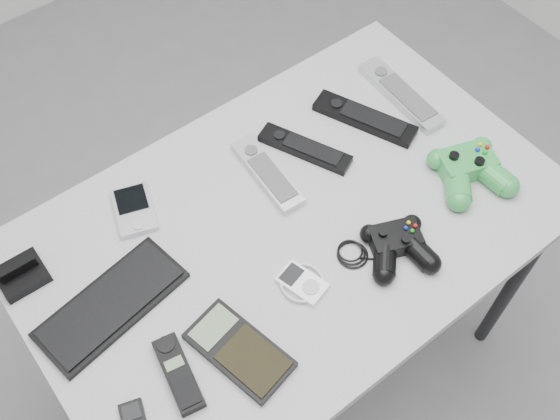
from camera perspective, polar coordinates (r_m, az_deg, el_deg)
floor at (r=1.92m, az=-2.73°, el=-12.40°), size 3.50×3.50×0.00m
desk at (r=1.34m, az=1.08°, el=-2.46°), size 1.05×0.68×0.71m
pda_keyboard at (r=1.23m, az=-14.48°, el=-7.93°), size 0.29×0.16×0.02m
dock_bracket at (r=1.29m, az=-21.72°, el=-5.05°), size 0.09×0.08×0.05m
pda at (r=1.32m, az=-12.59°, el=0.02°), size 0.11×0.13×0.02m
remote_silver_a at (r=1.34m, az=-1.14°, el=3.26°), size 0.07×0.21×0.02m
remote_black_a at (r=1.38m, az=2.18°, el=5.42°), size 0.13×0.20×0.02m
remote_black_b at (r=1.45m, az=7.39°, el=7.96°), size 0.14×0.23×0.02m
remote_silver_b at (r=1.51m, az=10.47°, el=9.93°), size 0.07×0.24×0.02m
cordless_handset at (r=1.15m, az=-8.85°, el=-13.89°), size 0.07×0.15×0.02m
calculator at (r=1.15m, az=-3.58°, el=-12.06°), size 0.13×0.20×0.02m
mp3_player at (r=1.21m, az=1.94°, el=-6.35°), size 0.10×0.11×0.02m
controller_black at (r=1.25m, az=10.22°, el=-2.95°), size 0.26×0.22×0.05m
controller_green at (r=1.38m, az=16.21°, el=3.53°), size 0.20×0.21×0.05m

